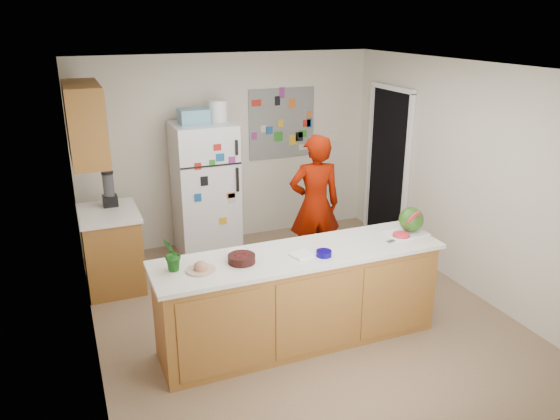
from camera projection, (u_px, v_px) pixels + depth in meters
name	position (u px, v px, depth m)	size (l,w,h in m)	color
floor	(297.00, 312.00, 5.73)	(4.00, 4.50, 0.02)	brown
wall_back	(229.00, 149.00, 7.28)	(4.00, 0.02, 2.50)	beige
wall_left	(80.00, 227.00, 4.60)	(0.02, 4.50, 2.50)	beige
wall_right	(464.00, 177.00, 6.03)	(0.02, 4.50, 2.50)	beige
ceiling	(300.00, 66.00, 4.89)	(4.00, 4.50, 0.02)	white
doorway	(388.00, 166.00, 7.36)	(0.03, 0.85, 2.04)	black
peninsula_base	(299.00, 300.00, 5.08)	(2.60, 0.62, 0.88)	brown
peninsula_top	(300.00, 255.00, 4.92)	(2.68, 0.70, 0.04)	silver
side_counter_base	(112.00, 251.00, 6.16)	(0.60, 0.80, 0.86)	brown
side_counter_top	(108.00, 213.00, 6.01)	(0.64, 0.84, 0.04)	silver
upper_cabinets	(85.00, 123.00, 5.58)	(0.35, 1.00, 0.80)	brown
refrigerator	(205.00, 190.00, 6.93)	(0.75, 0.70, 1.70)	silver
fridge_top_bin	(194.00, 116.00, 6.57)	(0.35, 0.28, 0.18)	#5999B2
photo_collage	(282.00, 123.00, 7.43)	(0.95, 0.01, 0.95)	slate
person	(315.00, 205.00, 6.39)	(0.61, 0.40, 1.68)	#6E0E00
blender_appliance	(109.00, 190.00, 6.12)	(0.12, 0.12, 0.38)	black
cutting_board	(406.00, 233.00, 5.34)	(0.37, 0.28, 0.01)	white
watermelon	(411.00, 219.00, 5.33)	(0.24, 0.24, 0.24)	#1E6010
watermelon_slice	(401.00, 235.00, 5.26)	(0.16, 0.16, 0.02)	#E02F4B
cherry_bowl	(242.00, 259.00, 4.71)	(0.24, 0.24, 0.07)	black
white_bowl	(238.00, 254.00, 4.81)	(0.17, 0.17, 0.06)	white
cobalt_bowl	(324.00, 253.00, 4.84)	(0.14, 0.14, 0.05)	#060056
plate	(201.00, 270.00, 4.56)	(0.25, 0.25, 0.02)	#B2A58B
paper_towel	(302.00, 255.00, 4.85)	(0.19, 0.17, 0.02)	silver
keys	(391.00, 241.00, 5.14)	(0.09, 0.04, 0.01)	gray
potted_plant	(172.00, 255.00, 4.50)	(0.16, 0.13, 0.30)	#143D11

